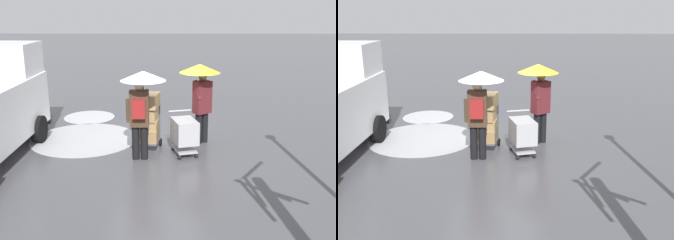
# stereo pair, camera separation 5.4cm
# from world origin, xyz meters

# --- Properties ---
(ground_plane) EXTENTS (90.00, 90.00, 0.00)m
(ground_plane) POSITION_xyz_m (0.00, 0.00, 0.00)
(ground_plane) COLOR #4C4C51
(slush_patch_near_cluster) EXTENTS (2.90, 2.90, 0.01)m
(slush_patch_near_cluster) POSITION_xyz_m (1.98, -0.57, 0.00)
(slush_patch_near_cluster) COLOR #ADAFB5
(slush_patch_near_cluster) RESTS_ON ground
(slush_patch_under_van) EXTENTS (1.64, 1.64, 0.01)m
(slush_patch_under_van) POSITION_xyz_m (2.30, -2.77, 0.00)
(slush_patch_under_van) COLOR silver
(slush_patch_under_van) RESTS_ON ground
(shopping_cart_vendor) EXTENTS (0.75, 0.93, 1.02)m
(shopping_cart_vendor) POSITION_xyz_m (-0.73, 0.57, 0.57)
(shopping_cart_vendor) COLOR #B2B2B7
(shopping_cart_vendor) RESTS_ON ground
(hand_dolly_boxes) EXTENTS (0.60, 0.77, 1.45)m
(hand_dolly_boxes) POSITION_xyz_m (0.16, 0.22, 0.84)
(hand_dolly_boxes) COLOR #515156
(hand_dolly_boxes) RESTS_ON ground
(pedestrian_pink_side) EXTENTS (1.04, 1.04, 2.15)m
(pedestrian_pink_side) POSITION_xyz_m (-1.16, -0.28, 1.58)
(pedestrian_pink_side) COLOR black
(pedestrian_pink_side) RESTS_ON ground
(pedestrian_black_side) EXTENTS (1.04, 1.04, 2.15)m
(pedestrian_black_side) POSITION_xyz_m (0.28, 0.89, 1.57)
(pedestrian_black_side) COLOR black
(pedestrian_black_side) RESTS_ON ground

